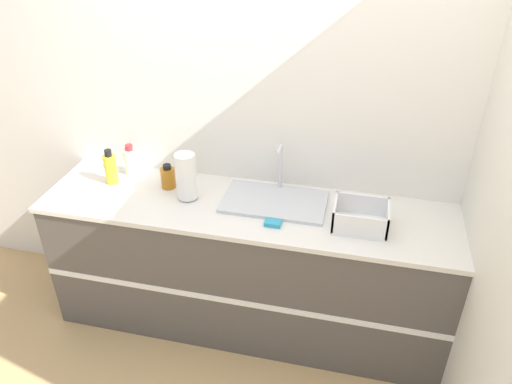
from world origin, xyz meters
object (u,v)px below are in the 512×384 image
(bottle_yellow, at_px, (111,168))
(bottle_amber, at_px, (168,177))
(dish_rack, at_px, (360,219))
(paper_towel_roll, at_px, (186,177))
(bottle_white_spray, at_px, (131,161))
(sink, at_px, (275,200))

(bottle_yellow, xyz_separation_m, bottle_amber, (0.36, 0.03, -0.03))
(dish_rack, relative_size, bottle_yellow, 1.29)
(paper_towel_roll, bearing_deg, bottle_white_spray, 155.77)
(bottle_yellow, bearing_deg, bottle_amber, 4.73)
(paper_towel_roll, distance_m, bottle_yellow, 0.52)
(bottle_yellow, bearing_deg, bottle_white_spray, 64.37)
(bottle_white_spray, xyz_separation_m, bottle_amber, (0.29, -0.11, -0.02))
(paper_towel_roll, height_order, bottle_amber, paper_towel_roll)
(sink, relative_size, paper_towel_roll, 2.08)
(bottle_amber, bearing_deg, paper_towel_roll, -30.63)
(dish_rack, xyz_separation_m, bottle_amber, (-1.15, 0.15, 0.02))
(sink, relative_size, bottle_white_spray, 2.99)
(paper_towel_roll, bearing_deg, bottle_amber, 149.37)
(paper_towel_roll, bearing_deg, bottle_yellow, 172.98)
(sink, height_order, bottle_yellow, sink)
(sink, xyz_separation_m, bottle_white_spray, (-0.95, 0.13, 0.07))
(bottle_amber, bearing_deg, bottle_white_spray, 159.51)
(sink, xyz_separation_m, bottle_amber, (-0.66, 0.02, 0.05))
(sink, xyz_separation_m, dish_rack, (0.49, -0.13, 0.03))
(dish_rack, xyz_separation_m, bottle_yellow, (-1.51, 0.12, 0.05))
(sink, distance_m, dish_rack, 0.51)
(bottle_yellow, xyz_separation_m, bottle_white_spray, (0.07, 0.14, -0.01))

